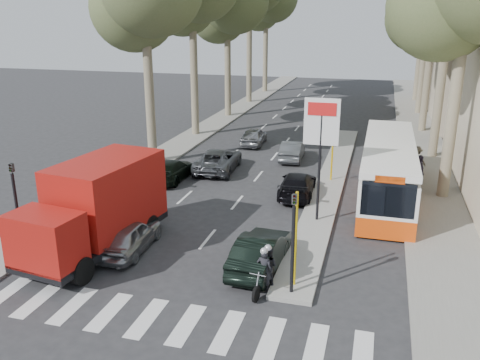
# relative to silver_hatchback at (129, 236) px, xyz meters

# --- Properties ---
(ground) EXTENTS (120.00, 120.00, 0.00)m
(ground) POSITION_rel_silver_hatchback_xyz_m (3.50, -0.14, -0.65)
(ground) COLOR #28282B
(ground) RESTS_ON ground
(sidewalk_right) EXTENTS (3.20, 70.00, 0.12)m
(sidewalk_right) POSITION_rel_silver_hatchback_xyz_m (12.10, 24.86, -0.59)
(sidewalk_right) COLOR gray
(sidewalk_right) RESTS_ON ground
(median_left) EXTENTS (2.40, 64.00, 0.12)m
(median_left) POSITION_rel_silver_hatchback_xyz_m (-4.50, 27.86, -0.59)
(median_left) COLOR gray
(median_left) RESTS_ON ground
(traffic_island) EXTENTS (1.50, 26.00, 0.16)m
(traffic_island) POSITION_rel_silver_hatchback_xyz_m (6.75, 10.86, -0.57)
(traffic_island) COLOR gray
(traffic_island) RESTS_ON ground
(billboard) EXTENTS (1.50, 12.10, 5.60)m
(billboard) POSITION_rel_silver_hatchback_xyz_m (6.75, 4.86, 3.06)
(billboard) COLOR yellow
(billboard) RESTS_ON ground
(traffic_light_island) EXTENTS (0.16, 0.41, 3.60)m
(traffic_light_island) POSITION_rel_silver_hatchback_xyz_m (6.75, -1.64, 1.84)
(traffic_light_island) COLOR black
(traffic_light_island) RESTS_ON ground
(traffic_light_left) EXTENTS (0.16, 0.41, 3.60)m
(traffic_light_left) POSITION_rel_silver_hatchback_xyz_m (-4.10, -1.14, 1.84)
(traffic_light_left) COLOR black
(traffic_light_left) RESTS_ON ground
(tree_l_c) EXTENTS (7.40, 7.20, 13.71)m
(tree_l_c) POSITION_rel_silver_hatchback_xyz_m (-4.27, 27.97, 9.39)
(tree_l_c) COLOR #6B604C
(tree_l_c) RESTS_ON ground
(tree_r_c) EXTENTS (7.40, 7.20, 13.32)m
(tree_r_c) POSITION_rel_silver_hatchback_xyz_m (12.53, 25.97, 9.05)
(tree_r_c) COLOR #6B604C
(tree_r_c) RESTS_ON ground
(tree_r_e) EXTENTS (7.40, 7.20, 14.10)m
(tree_r_e) POSITION_rel_silver_hatchback_xyz_m (12.73, 41.97, 9.74)
(tree_r_e) COLOR #6B604C
(tree_r_e) RESTS_ON ground
(silver_hatchback) EXTENTS (1.70, 3.86, 1.29)m
(silver_hatchback) POSITION_rel_silver_hatchback_xyz_m (0.00, 0.00, 0.00)
(silver_hatchback) COLOR #9B9EA3
(silver_hatchback) RESTS_ON ground
(dark_hatchback) EXTENTS (1.65, 4.15, 1.34)m
(dark_hatchback) POSITION_rel_silver_hatchback_xyz_m (5.30, -0.01, 0.03)
(dark_hatchback) COLOR black
(dark_hatchback) RESTS_ON ground
(queue_car_a) EXTENTS (2.50, 4.87, 1.32)m
(queue_car_a) POSITION_rel_silver_hatchback_xyz_m (0.00, 11.34, 0.01)
(queue_car_a) COLOR #51555A
(queue_car_a) RESTS_ON ground
(queue_car_b) EXTENTS (1.89, 4.24, 1.21)m
(queue_car_b) POSITION_rel_silver_hatchback_xyz_m (5.30, 8.18, -0.04)
(queue_car_b) COLOR black
(queue_car_b) RESTS_ON ground
(queue_car_c) EXTENTS (1.67, 3.78, 1.26)m
(queue_car_c) POSITION_rel_silver_hatchback_xyz_m (0.50, 18.02, -0.01)
(queue_car_c) COLOR #95969C
(queue_car_c) RESTS_ON ground
(queue_car_d) EXTENTS (1.49, 3.80, 1.23)m
(queue_car_d) POSITION_rel_silver_hatchback_xyz_m (3.86, 14.86, -0.03)
(queue_car_d) COLOR #53575B
(queue_car_d) RESTS_ON ground
(queue_car_e) EXTENTS (1.67, 4.06, 1.18)m
(queue_car_e) POSITION_rel_silver_hatchback_xyz_m (-1.96, 8.86, -0.06)
(queue_car_e) COLOR black
(queue_car_e) RESTS_ON ground
(red_truck) EXTENTS (3.35, 6.92, 3.55)m
(red_truck) POSITION_rel_silver_hatchback_xyz_m (-1.15, -0.23, 1.23)
(red_truck) COLOR black
(red_truck) RESTS_ON ground
(city_bus) EXTENTS (2.45, 11.12, 2.93)m
(city_bus) POSITION_rel_silver_hatchback_xyz_m (9.70, 9.08, 0.90)
(city_bus) COLOR #E9490C
(city_bus) RESTS_ON ground
(motorcycle) EXTENTS (0.77, 1.92, 1.63)m
(motorcycle) POSITION_rel_silver_hatchback_xyz_m (5.83, -1.43, 0.10)
(motorcycle) COLOR black
(motorcycle) RESTS_ON ground
(pedestrian_near) EXTENTS (0.84, 1.20, 1.85)m
(pedestrian_near) POSITION_rel_silver_hatchback_xyz_m (11.32, 10.62, 0.40)
(pedestrian_near) COLOR #3A3048
(pedestrian_near) RESTS_ON sidewalk_right
(pedestrian_far) EXTENTS (1.19, 0.71, 1.72)m
(pedestrian_far) POSITION_rel_silver_hatchback_xyz_m (11.30, 13.06, 0.33)
(pedestrian_far) COLOR brown
(pedestrian_far) RESTS_ON sidewalk_right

